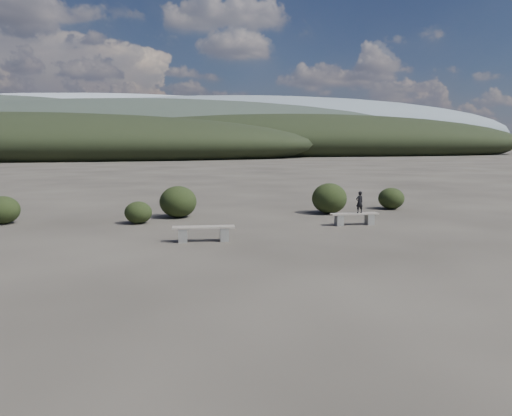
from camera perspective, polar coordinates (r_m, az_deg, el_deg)
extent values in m
plane|color=#322D27|center=(12.50, 6.01, -6.99)|extent=(1200.00, 1200.00, 0.00)
cube|color=gray|center=(15.88, -8.36, -3.11)|extent=(0.30, 0.40, 0.44)
cube|color=gray|center=(15.91, -3.64, -3.02)|extent=(0.30, 0.40, 0.44)
cube|color=gray|center=(15.84, -6.01, -2.20)|extent=(1.99, 0.57, 0.05)
cube|color=gray|center=(19.07, 9.47, -1.39)|extent=(0.26, 0.36, 0.41)
cube|color=gray|center=(19.54, 12.83, -1.27)|extent=(0.26, 0.36, 0.41)
cube|color=gray|center=(19.27, 11.19, -0.65)|extent=(1.84, 0.40, 0.05)
imported|color=black|center=(19.28, 11.75, 0.66)|extent=(0.34, 0.26, 0.83)
ellipsoid|color=black|center=(19.82, -13.31, -0.50)|extent=(1.05, 1.05, 0.86)
ellipsoid|color=black|center=(21.07, -8.89, 0.71)|extent=(1.54, 1.54, 1.32)
ellipsoid|color=black|center=(22.21, 8.38, 1.10)|extent=(1.54, 1.54, 1.34)
ellipsoid|color=black|center=(24.33, 15.20, 1.07)|extent=(1.21, 1.21, 1.01)
ellipsoid|color=black|center=(21.53, -26.98, -0.20)|extent=(1.28, 1.28, 1.08)
ellipsoid|color=black|center=(103.71, -23.91, 6.63)|extent=(110.00, 40.00, 12.00)
ellipsoid|color=black|center=(127.54, 5.82, 7.48)|extent=(120.00, 44.00, 14.00)
ellipsoid|color=#2B342B|center=(171.56, -10.77, 8.13)|extent=(190.00, 64.00, 24.00)
ellipsoid|color=slate|center=(320.19, 1.42, 8.71)|extent=(340.00, 110.00, 44.00)
ellipsoid|color=#99A3AD|center=(412.45, -15.74, 8.54)|extent=(460.00, 140.00, 56.00)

